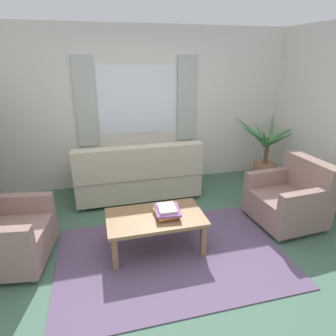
{
  "coord_description": "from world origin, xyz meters",
  "views": [
    {
      "loc": [
        -0.71,
        -2.6,
        2.13
      ],
      "look_at": [
        0.13,
        0.7,
        0.81
      ],
      "focal_mm": 30.84,
      "sensor_mm": 36.0,
      "label": 1
    }
  ],
  "objects": [
    {
      "name": "book_stack_on_table",
      "position": [
        -0.02,
        0.17,
        0.5
      ],
      "size": [
        0.31,
        0.35,
        0.11
      ],
      "color": "#B23833",
      "rests_on": "coffee_table"
    },
    {
      "name": "potted_plant",
      "position": [
        2.17,
        1.69,
        0.5
      ],
      "size": [
        1.19,
        1.0,
        1.17
      ],
      "color": "#9E6B4C",
      "rests_on": "ground_plane"
    },
    {
      "name": "couch",
      "position": [
        -0.13,
        1.59,
        0.37
      ],
      "size": [
        1.9,
        0.82,
        0.92
      ],
      "rotation": [
        0.0,
        0.0,
        3.14
      ],
      "color": "#BCB293",
      "rests_on": "ground_plane"
    },
    {
      "name": "area_rug",
      "position": [
        0.0,
        0.0,
        0.01
      ],
      "size": [
        2.54,
        1.69,
        0.01
      ],
      "primitive_type": "cube",
      "color": "#604C6B",
      "rests_on": "ground_plane"
    },
    {
      "name": "armchair_left",
      "position": [
        -1.79,
        0.37,
        0.35
      ],
      "size": [
        0.94,
        0.95,
        0.88
      ],
      "rotation": [
        0.0,
        0.0,
        1.42
      ],
      "color": "gray",
      "rests_on": "ground_plane"
    },
    {
      "name": "window_with_curtains",
      "position": [
        0.0,
        2.18,
        1.45
      ],
      "size": [
        1.98,
        0.07,
        1.4
      ],
      "color": "white"
    },
    {
      "name": "wall_back",
      "position": [
        0.0,
        2.26,
        1.3
      ],
      "size": [
        5.32,
        0.12,
        2.6
      ],
      "primitive_type": "cube",
      "color": "silver",
      "rests_on": "ground_plane"
    },
    {
      "name": "armchair_right",
      "position": [
        1.72,
        0.33,
        0.35
      ],
      "size": [
        0.88,
        0.9,
        0.88
      ],
      "rotation": [
        0.0,
        0.0,
        -1.5
      ],
      "color": "gray",
      "rests_on": "ground_plane"
    },
    {
      "name": "ground_plane",
      "position": [
        0.0,
        0.0,
        0.0
      ],
      "size": [
        6.24,
        6.24,
        0.0
      ],
      "primitive_type": "plane",
      "color": "#476B56"
    },
    {
      "name": "coffee_table",
      "position": [
        -0.15,
        0.2,
        0.38
      ],
      "size": [
        1.1,
        0.64,
        0.44
      ],
      "color": "olive",
      "rests_on": "ground_plane"
    }
  ]
}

